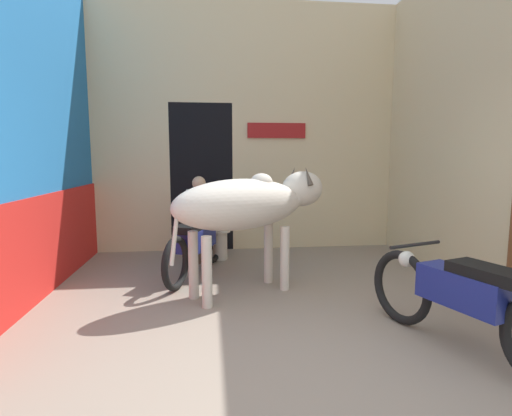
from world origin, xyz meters
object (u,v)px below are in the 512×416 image
object	(u,v)px
motorcycle_far	(197,243)
shopkeeper_seated	(199,217)
plastic_stool	(220,243)
motorcycle_near	(464,298)
cow	(251,204)

from	to	relation	value
motorcycle_far	shopkeeper_seated	distance (m)	0.74
shopkeeper_seated	plastic_stool	size ratio (longest dim) A/B	2.77
motorcycle_near	motorcycle_far	world-z (taller)	motorcycle_near
cow	motorcycle_near	xyz separation A→B (m)	(1.52, -1.67, -0.57)
cow	motorcycle_far	bearing A→B (deg)	130.60
cow	plastic_stool	size ratio (longest dim) A/B	4.37
motorcycle_near	shopkeeper_seated	xyz separation A→B (m)	(-2.14, 3.12, 0.22)
plastic_stool	cow	bearing A→B (deg)	-78.36
cow	motorcycle_near	bearing A→B (deg)	-47.67
cow	plastic_stool	world-z (taller)	cow
cow	motorcycle_near	size ratio (longest dim) A/B	1.05
motorcycle_near	motorcycle_far	xyz separation A→B (m)	(-2.16, 2.42, -0.02)
cow	motorcycle_near	world-z (taller)	cow
motorcycle_near	shopkeeper_seated	distance (m)	3.79
motorcycle_far	plastic_stool	world-z (taller)	motorcycle_far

